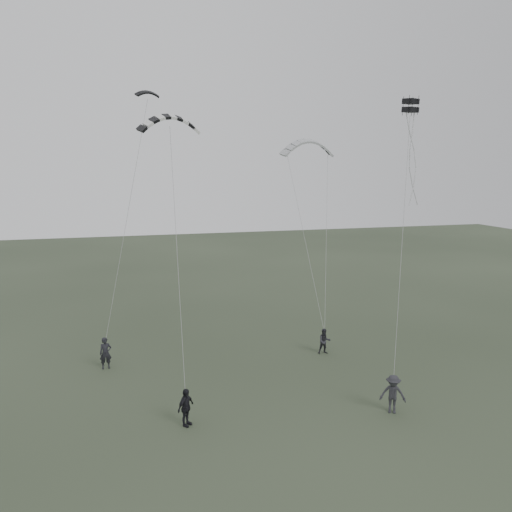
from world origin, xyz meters
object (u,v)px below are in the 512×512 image
object	(u,v)px
flyer_right	(324,341)
kite_pale_large	(308,141)
flyer_center	(186,407)
kite_box	(411,106)
flyer_far	(393,394)
kite_striped	(170,117)
kite_dark_small	(147,92)
flyer_left	(106,353)

from	to	relation	value
flyer_right	kite_pale_large	xyz separation A→B (m)	(2.37, 9.74, 13.41)
kite_pale_large	flyer_right	bearing A→B (deg)	-104.40
flyer_right	flyer_center	xyz separation A→B (m)	(-10.05, -6.97, 0.08)
kite_box	kite_pale_large	bearing A→B (deg)	72.69
flyer_far	kite_striped	world-z (taller)	kite_striped
flyer_center	flyer_far	bearing A→B (deg)	-52.29
flyer_far	kite_striped	size ratio (longest dim) A/B	0.59
flyer_center	kite_box	xyz separation A→B (m)	(12.93, 2.79, 14.50)
flyer_right	kite_dark_small	xyz separation A→B (m)	(-10.60, 4.12, 15.92)
flyer_left	kite_box	world-z (taller)	kite_box
flyer_right	flyer_far	bearing A→B (deg)	-82.44
flyer_right	kite_striped	distance (m)	17.09
kite_dark_small	flyer_center	bearing A→B (deg)	-102.18
flyer_left	kite_pale_large	xyz separation A→B (m)	(16.21, 8.50, 13.28)
flyer_right	kite_dark_small	world-z (taller)	kite_dark_small
flyer_left	kite_striped	size ratio (longest dim) A/B	0.58
flyer_far	kite_box	bearing A→B (deg)	84.53
flyer_far	kite_striped	distance (m)	18.49
flyer_center	flyer_far	world-z (taller)	flyer_far
flyer_far	kite_box	distance (m)	15.31
flyer_right	kite_striped	bearing A→B (deg)	-166.41
flyer_right	kite_pale_large	bearing A→B (deg)	83.46
flyer_left	kite_dark_small	bearing A→B (deg)	35.92
flyer_left	flyer_far	bearing A→B (deg)	-40.46
flyer_center	kite_dark_small	xyz separation A→B (m)	(-0.55, 11.09, 15.84)
kite_dark_small	flyer_far	bearing A→B (deg)	-64.67
flyer_far	kite_dark_small	size ratio (longest dim) A/B	1.34
flyer_center	flyer_far	distance (m)	10.21
flyer_center	kite_box	distance (m)	19.63
flyer_left	kite_box	distance (m)	22.76
kite_pale_large	kite_box	size ratio (longest dim) A/B	6.12
flyer_center	kite_striped	bearing A→B (deg)	43.60
flyer_left	flyer_right	world-z (taller)	flyer_left
flyer_left	kite_pale_large	distance (m)	22.62
flyer_left	kite_box	size ratio (longest dim) A/B	2.69
flyer_far	kite_dark_small	xyz separation A→B (m)	(-10.66, 12.54, 15.78)
flyer_right	flyer_center	size ratio (longest dim) A/B	0.91
kite_dark_small	flyer_left	bearing A→B (deg)	-153.45
flyer_left	kite_dark_small	distance (m)	16.37
flyer_center	kite_striped	world-z (taller)	kite_striped
flyer_right	flyer_left	bearing A→B (deg)	-177.99
kite_box	flyer_left	bearing A→B (deg)	142.63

